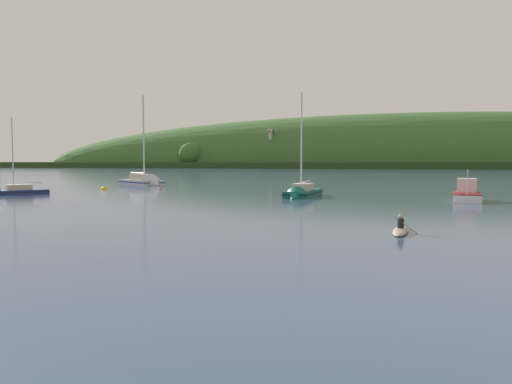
{
  "coord_description": "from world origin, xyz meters",
  "views": [
    {
      "loc": [
        7.37,
        -2.64,
        3.48
      ],
      "look_at": [
        -1.35,
        27.42,
        1.59
      ],
      "focal_mm": 35.61,
      "sensor_mm": 36.0,
      "label": 1
    }
  ],
  "objects_px": {
    "sailboat_near_mooring": "(301,195)",
    "sailboat_midwater_white": "(14,193)",
    "sailboat_far_left": "(145,183)",
    "dockside_crane": "(271,148)",
    "mooring_buoy_foreground": "(160,190)",
    "mooring_buoy_far_upstream": "(104,189)",
    "fishing_boat_moored": "(467,196)",
    "canoe_with_paddler": "(401,230)"
  },
  "relations": [
    {
      "from": "sailboat_midwater_white",
      "to": "sailboat_far_left",
      "type": "distance_m",
      "value": 23.2
    },
    {
      "from": "sailboat_near_mooring",
      "to": "fishing_boat_moored",
      "type": "bearing_deg",
      "value": 92.58
    },
    {
      "from": "sailboat_midwater_white",
      "to": "fishing_boat_moored",
      "type": "height_order",
      "value": "sailboat_midwater_white"
    },
    {
      "from": "mooring_buoy_far_upstream",
      "to": "sailboat_midwater_white",
      "type": "bearing_deg",
      "value": -106.62
    },
    {
      "from": "sailboat_near_mooring",
      "to": "sailboat_midwater_white",
      "type": "height_order",
      "value": "sailboat_near_mooring"
    },
    {
      "from": "sailboat_far_left",
      "to": "mooring_buoy_far_upstream",
      "type": "height_order",
      "value": "sailboat_far_left"
    },
    {
      "from": "sailboat_midwater_white",
      "to": "canoe_with_paddler",
      "type": "relative_size",
      "value": 2.5
    },
    {
      "from": "fishing_boat_moored",
      "to": "mooring_buoy_far_upstream",
      "type": "relative_size",
      "value": 6.99
    },
    {
      "from": "sailboat_far_left",
      "to": "canoe_with_paddler",
      "type": "distance_m",
      "value": 54.68
    },
    {
      "from": "dockside_crane",
      "to": "mooring_buoy_foreground",
      "type": "bearing_deg",
      "value": 1.73
    },
    {
      "from": "dockside_crane",
      "to": "mooring_buoy_far_upstream",
      "type": "xyz_separation_m",
      "value": [
        29.65,
        -196.63,
        -10.02
      ]
    },
    {
      "from": "dockside_crane",
      "to": "fishing_boat_moored",
      "type": "relative_size",
      "value": 3.39
    },
    {
      "from": "sailboat_far_left",
      "to": "fishing_boat_moored",
      "type": "height_order",
      "value": "sailboat_far_left"
    },
    {
      "from": "dockside_crane",
      "to": "fishing_boat_moored",
      "type": "xyz_separation_m",
      "value": [
        70.67,
        -203.53,
        -9.61
      ]
    },
    {
      "from": "sailboat_midwater_white",
      "to": "mooring_buoy_far_upstream",
      "type": "relative_size",
      "value": 10.48
    },
    {
      "from": "sailboat_near_mooring",
      "to": "canoe_with_paddler",
      "type": "distance_m",
      "value": 24.7
    },
    {
      "from": "dockside_crane",
      "to": "mooring_buoy_foreground",
      "type": "relative_size",
      "value": 37.59
    },
    {
      "from": "canoe_with_paddler",
      "to": "fishing_boat_moored",
      "type": "bearing_deg",
      "value": 169.22
    },
    {
      "from": "dockside_crane",
      "to": "canoe_with_paddler",
      "type": "distance_m",
      "value": 235.35
    },
    {
      "from": "sailboat_near_mooring",
      "to": "mooring_buoy_far_upstream",
      "type": "relative_size",
      "value": 13.16
    },
    {
      "from": "sailboat_far_left",
      "to": "mooring_buoy_foreground",
      "type": "relative_size",
      "value": 27.2
    },
    {
      "from": "mooring_buoy_foreground",
      "to": "mooring_buoy_far_upstream",
      "type": "distance_m",
      "value": 7.08
    },
    {
      "from": "sailboat_far_left",
      "to": "fishing_boat_moored",
      "type": "bearing_deg",
      "value": 9.76
    },
    {
      "from": "sailboat_far_left",
      "to": "mooring_buoy_far_upstream",
      "type": "bearing_deg",
      "value": -52.95
    },
    {
      "from": "canoe_with_paddler",
      "to": "mooring_buoy_foreground",
      "type": "height_order",
      "value": "canoe_with_paddler"
    },
    {
      "from": "fishing_boat_moored",
      "to": "dockside_crane",
      "type": "bearing_deg",
      "value": 24.63
    },
    {
      "from": "dockside_crane",
      "to": "sailboat_near_mooring",
      "type": "height_order",
      "value": "dockside_crane"
    },
    {
      "from": "sailboat_near_mooring",
      "to": "sailboat_midwater_white",
      "type": "xyz_separation_m",
      "value": [
        -29.48,
        -4.87,
        -0.04
      ]
    },
    {
      "from": "mooring_buoy_far_upstream",
      "to": "sailboat_near_mooring",
      "type": "bearing_deg",
      "value": -13.93
    },
    {
      "from": "fishing_boat_moored",
      "to": "mooring_buoy_foreground",
      "type": "relative_size",
      "value": 11.1
    },
    {
      "from": "sailboat_near_mooring",
      "to": "sailboat_midwater_white",
      "type": "relative_size",
      "value": 1.25
    },
    {
      "from": "sailboat_midwater_white",
      "to": "dockside_crane",
      "type": "bearing_deg",
      "value": -135.3
    },
    {
      "from": "dockside_crane",
      "to": "sailboat_near_mooring",
      "type": "bearing_deg",
      "value": 6.46
    },
    {
      "from": "sailboat_near_mooring",
      "to": "sailboat_far_left",
      "type": "height_order",
      "value": "sailboat_far_left"
    },
    {
      "from": "sailboat_midwater_white",
      "to": "sailboat_far_left",
      "type": "bearing_deg",
      "value": -149.24
    },
    {
      "from": "sailboat_far_left",
      "to": "mooring_buoy_far_upstream",
      "type": "xyz_separation_m",
      "value": [
        0.67,
        -11.69,
        -0.29
      ]
    },
    {
      "from": "sailboat_midwater_white",
      "to": "fishing_boat_moored",
      "type": "xyz_separation_m",
      "value": [
        44.41,
        4.44,
        0.29
      ]
    },
    {
      "from": "canoe_with_paddler",
      "to": "mooring_buoy_foreground",
      "type": "bearing_deg",
      "value": -134.16
    },
    {
      "from": "sailboat_far_left",
      "to": "fishing_boat_moored",
      "type": "relative_size",
      "value": 2.45
    },
    {
      "from": "sailboat_near_mooring",
      "to": "mooring_buoy_far_upstream",
      "type": "xyz_separation_m",
      "value": [
        -26.09,
        6.47,
        -0.17
      ]
    },
    {
      "from": "sailboat_midwater_white",
      "to": "canoe_with_paddler",
      "type": "xyz_separation_m",
      "value": [
        38.9,
        -17.96,
        -0.03
      ]
    },
    {
      "from": "mooring_buoy_foreground",
      "to": "mooring_buoy_far_upstream",
      "type": "bearing_deg",
      "value": -167.15
    }
  ]
}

